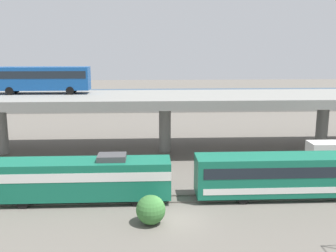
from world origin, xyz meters
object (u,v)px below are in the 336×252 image
object	(u,v)px
transit_bus_on_overpass	(42,78)
parked_car_0	(197,100)
train_locomotive	(73,177)
parked_car_3	(159,98)
parked_car_1	(100,99)
train_coach_lead	(322,174)
parked_car_2	(291,98)

from	to	relation	value
transit_bus_on_overpass	parked_car_0	bearing A→B (deg)	52.54
train_locomotive	parked_car_3	world-z (taller)	train_locomotive
parked_car_3	parked_car_0	bearing A→B (deg)	149.44
train_locomotive	parked_car_3	size ratio (longest dim) A/B	3.95
parked_car_1	train_coach_lead	bearing A→B (deg)	116.35
transit_bus_on_overpass	parked_car_3	distance (m)	39.66
train_coach_lead	transit_bus_on_overpass	bearing A→B (deg)	-32.01
transit_bus_on_overpass	parked_car_3	world-z (taller)	transit_bus_on_overpass
transit_bus_on_overpass	parked_car_3	bearing A→B (deg)	66.22
train_locomotive	train_coach_lead	bearing A→B (deg)	-180.00
train_coach_lead	parked_car_3	world-z (taller)	train_coach_lead
train_locomotive	parked_car_0	distance (m)	51.73
transit_bus_on_overpass	parked_car_1	xyz separation A→B (m)	(2.73, 34.63, -7.32)
parked_car_2	parked_car_3	distance (m)	29.84
parked_car_1	parked_car_3	world-z (taller)	same
train_locomotive	transit_bus_on_overpass	size ratio (longest dim) A/B	1.35
train_locomotive	parked_car_2	xyz separation A→B (m)	(38.51, 52.64, -0.16)
parked_car_1	parked_car_3	distance (m)	13.02
train_coach_lead	parked_car_0	bearing A→B (deg)	-84.07
train_coach_lead	parked_car_1	xyz separation A→B (m)	(-26.07, 52.64, -0.14)
train_coach_lead	parked_car_3	size ratio (longest dim) A/B	5.48
train_locomotive	parked_car_3	xyz separation A→B (m)	(8.69, 53.68, -0.17)
train_coach_lead	parked_car_2	world-z (taller)	train_coach_lead
parked_car_0	parked_car_2	xyz separation A→B (m)	(21.82, 3.68, -0.00)
parked_car_2	parked_car_3	bearing A→B (deg)	178.00
transit_bus_on_overpass	parked_car_3	xyz separation A→B (m)	(15.72, 35.67, -7.33)
train_locomotive	parked_car_0	size ratio (longest dim) A/B	3.58
train_locomotive	parked_car_3	distance (m)	54.38
parked_car_2	parked_car_3	world-z (taller)	same
train_locomotive	parked_car_1	size ratio (longest dim) A/B	3.59
train_coach_lead	parked_car_0	xyz separation A→B (m)	(-5.09, 48.96, -0.14)
train_locomotive	train_coach_lead	xyz separation A→B (m)	(21.78, -0.00, -0.02)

